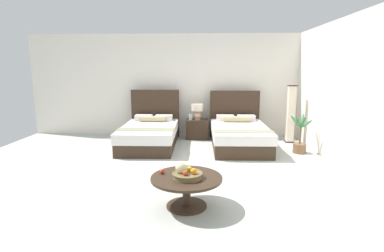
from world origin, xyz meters
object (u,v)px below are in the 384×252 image
Objects in this scene: vase at (191,117)px; loose_apple at (162,171)px; coffee_table at (187,184)px; fruit_bowl at (186,173)px; bed_near_corner at (239,134)px; table_lamp at (197,110)px; bed_near_window at (150,134)px; potted_palm at (300,142)px; nightstand at (197,129)px; floor_lamp_corner at (291,114)px.

vase is 2.17× the size of loose_apple.
fruit_bowl reaches higher than coffee_table.
bed_near_corner is 5.34× the size of table_lamp.
bed_near_corner reaches higher than vase.
bed_near_window is 3.50m from potted_palm.
vase is at bearing 92.19° from coffee_table.
bed_near_corner reaches higher than loose_apple.
nightstand is 3.96× the size of vase.
vase is (0.96, 0.77, 0.30)m from bed_near_window.
floor_lamp_corner is at bearing -6.07° from vase.
table_lamp is at bearing 84.80° from loose_apple.
table_lamp is 2.74m from potted_palm.
table_lamp is at bearing 18.92° from vase.
potted_palm is (2.35, 2.85, -0.24)m from fruit_bowl.
loose_apple is 3.83m from potted_palm.
bed_near_window is 14.76× the size of vase.
coffee_table is 14.27× the size of loose_apple.
bed_near_window is 5.26× the size of table_lamp.
floor_lamp_corner is (2.39, 3.84, 0.23)m from fruit_bowl.
table_lamp is 0.26m from vase.
nightstand reaches higher than coffee_table.
table_lamp reaches higher than nightstand.
coffee_table is (-1.04, -3.30, 0.02)m from bed_near_corner.
fruit_bowl is (0.16, -4.11, -0.10)m from vase.
floor_lamp_corner reaches higher than potted_palm.
floor_lamp_corner reaches higher than nightstand.
floor_lamp_corner is (2.39, 3.80, 0.40)m from coffee_table.
table_lamp is 4.18m from fruit_bowl.
fruit_bowl is at bearing -71.59° from bed_near_window.
table_lamp is 0.28× the size of floor_lamp_corner.
bed_near_corner is at bearing 72.66° from fruit_bowl.
potted_palm reaches higher than coffee_table.
coffee_table is 0.39m from loose_apple.
nightstand is 4.11m from coffee_table.
potted_palm is (2.70, 2.70, -0.21)m from loose_apple.
vase is 0.17× the size of potted_palm.
bed_near_window reaches higher than bed_near_corner.
floor_lamp_corner is at bearing -7.47° from nightstand.
bed_near_corner is 1.40m from potted_palm.
fruit_bowl is (0.00, -0.04, 0.17)m from coffee_table.
vase is at bearing -167.13° from nightstand.
bed_near_window is at bearing -143.62° from table_lamp.
nightstand is at bearing 35.71° from bed_near_window.
coffee_table is at bearing -90.27° from nightstand.
loose_apple reaches higher than coffee_table.
bed_near_window reaches higher than loose_apple.
table_lamp is 1.01× the size of fruit_bowl.
bed_near_corner is at bearing -38.50° from nightstand.
bed_near_window is 2.24× the size of coffee_table.
nightstand is 0.40× the size of floor_lamp_corner.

